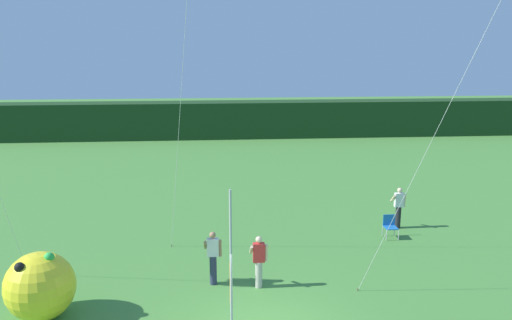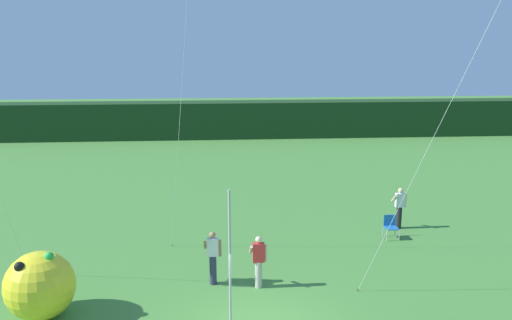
# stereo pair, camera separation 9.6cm
# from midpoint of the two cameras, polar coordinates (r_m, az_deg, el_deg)

# --- Properties ---
(distant_treeline) EXTENTS (80.00, 2.40, 2.87)m
(distant_treeline) POSITION_cam_midpoint_polar(r_m,az_deg,el_deg) (41.78, -3.16, 4.45)
(distant_treeline) COLOR #193819
(distant_treeline) RESTS_ON ground
(banner_flag) EXTENTS (0.06, 1.03, 4.10)m
(banner_flag) POSITION_cam_midpoint_polar(r_m,az_deg,el_deg) (13.13, -3.01, -11.90)
(banner_flag) COLOR #B7B7BC
(banner_flag) RESTS_ON ground
(person_near_banner) EXTENTS (0.55, 0.48, 1.71)m
(person_near_banner) POSITION_cam_midpoint_polar(r_m,az_deg,el_deg) (22.01, 15.29, -4.97)
(person_near_banner) COLOR black
(person_near_banner) RESTS_ON ground
(person_mid_field) EXTENTS (0.55, 0.48, 1.67)m
(person_mid_field) POSITION_cam_midpoint_polar(r_m,az_deg,el_deg) (16.27, 0.13, -10.96)
(person_mid_field) COLOR #B7B2A3
(person_mid_field) RESTS_ON ground
(person_far_left) EXTENTS (0.55, 0.48, 1.74)m
(person_far_left) POSITION_cam_midpoint_polar(r_m,az_deg,el_deg) (16.51, -4.92, -10.50)
(person_far_left) COLOR #2D334C
(person_far_left) RESTS_ON ground
(inflatable_balloon) EXTENTS (1.90, 1.90, 1.97)m
(inflatable_balloon) POSITION_cam_midpoint_polar(r_m,az_deg,el_deg) (15.72, -22.82, -12.66)
(inflatable_balloon) COLOR yellow
(inflatable_balloon) RESTS_ON ground
(folding_chair) EXTENTS (0.51, 0.51, 0.89)m
(folding_chair) POSITION_cam_midpoint_polar(r_m,az_deg,el_deg) (21.01, 14.39, -6.91)
(folding_chair) COLOR #BCBCC1
(folding_chair) RESTS_ON ground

